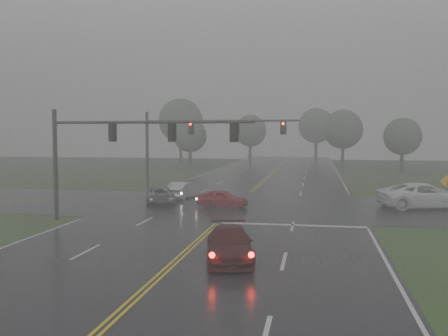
% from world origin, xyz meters
% --- Properties ---
extents(ground, '(180.00, 180.00, 0.00)m').
position_xyz_m(ground, '(0.00, 0.00, 0.00)').
color(ground, '#2D401B').
rests_on(ground, ground).
extents(main_road, '(18.00, 160.00, 0.02)m').
position_xyz_m(main_road, '(0.00, 20.00, 0.00)').
color(main_road, black).
rests_on(main_road, ground).
extents(cross_street, '(120.00, 14.00, 0.02)m').
position_xyz_m(cross_street, '(0.00, 22.00, 0.00)').
color(cross_street, black).
rests_on(cross_street, ground).
extents(stop_bar, '(8.50, 0.50, 0.01)m').
position_xyz_m(stop_bar, '(4.50, 14.40, 0.00)').
color(stop_bar, '#BDBDBD').
rests_on(stop_bar, ground).
extents(sedan_maroon, '(2.87, 5.05, 1.38)m').
position_xyz_m(sedan_maroon, '(2.21, 5.72, 0.00)').
color(sedan_maroon, '#3C0C0A').
rests_on(sedan_maroon, ground).
extents(sedan_red, '(3.97, 2.19, 1.28)m').
position_xyz_m(sedan_red, '(-0.87, 20.60, 0.00)').
color(sedan_red, '#9F0E17').
rests_on(sedan_red, ground).
extents(sedan_silver, '(2.09, 4.40, 1.39)m').
position_xyz_m(sedan_silver, '(-5.05, 24.95, 0.00)').
color(sedan_silver, '#B7B9BF').
rests_on(sedan_silver, ground).
extents(car_grey, '(3.52, 5.10, 1.29)m').
position_xyz_m(car_grey, '(-6.07, 22.06, 0.00)').
color(car_grey, '#56595D').
rests_on(car_grey, ground).
extents(pickup_white, '(7.08, 4.61, 1.81)m').
position_xyz_m(pickup_white, '(13.54, 22.88, 0.00)').
color(pickup_white, white).
rests_on(pickup_white, ground).
extents(signal_gantry_near, '(12.66, 0.30, 6.91)m').
position_xyz_m(signal_gantry_near, '(-6.30, 13.70, 4.86)').
color(signal_gantry_near, black).
rests_on(signal_gantry_near, ground).
extents(signal_gantry_far, '(14.63, 0.38, 7.47)m').
position_xyz_m(signal_gantry_far, '(-5.60, 30.98, 5.29)').
color(signal_gantry_far, black).
rests_on(signal_gantry_far, ground).
extents(sign_diamond_east, '(1.02, 0.13, 2.45)m').
position_xyz_m(sign_diamond_east, '(15.18, 23.31, 1.65)').
color(sign_diamond_east, black).
rests_on(sign_diamond_east, ground).
extents(tree_nw_a, '(5.21, 5.21, 7.65)m').
position_xyz_m(tree_nw_a, '(-13.55, 60.83, 5.02)').
color(tree_nw_a, '#312820').
rests_on(tree_nw_a, ground).
extents(tree_ne_a, '(6.26, 6.26, 9.19)m').
position_xyz_m(tree_ne_a, '(10.03, 66.50, 6.04)').
color(tree_ne_a, '#312820').
rests_on(tree_ne_a, ground).
extents(tree_n_mid, '(6.10, 6.10, 8.95)m').
position_xyz_m(tree_n_mid, '(-6.46, 79.28, 5.89)').
color(tree_n_mid, '#312820').
rests_on(tree_n_mid, ground).
extents(tree_e_near, '(5.15, 5.15, 7.56)m').
position_xyz_m(tree_e_near, '(17.54, 57.17, 4.97)').
color(tree_e_near, '#312820').
rests_on(tree_e_near, ground).
extents(tree_nw_b, '(7.99, 7.99, 11.73)m').
position_xyz_m(tree_nw_b, '(-18.44, 73.10, 7.72)').
color(tree_nw_b, '#312820').
rests_on(tree_nw_b, ground).
extents(tree_n_far, '(7.20, 7.20, 10.58)m').
position_xyz_m(tree_n_far, '(5.85, 88.62, 6.96)').
color(tree_n_far, '#312820').
rests_on(tree_n_far, ground).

